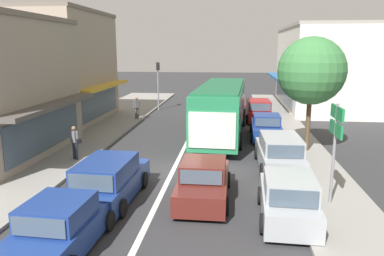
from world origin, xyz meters
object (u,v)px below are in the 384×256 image
(sedan_queue_far_back, at_px, (203,181))
(street_tree_right, at_px, (311,71))
(parked_wagon_kerb_rear, at_px, (258,111))
(city_bus, at_px, (221,107))
(parked_sedan_kerb_third, at_px, (266,127))
(directional_road_sign, at_px, (336,130))
(traffic_light_downstreet, at_px, (158,78))
(sedan_behind_bus_mid, at_px, (60,228))
(wagon_behind_bus_near, at_px, (109,181))
(pedestrian_browsing_midblock, at_px, (137,107))
(pedestrian_with_handbag_near, at_px, (75,140))
(parked_wagon_kerb_second, at_px, (279,153))
(parked_hatchback_kerb_front, at_px, (288,199))

(sedan_queue_far_back, height_order, street_tree_right, street_tree_right)
(parked_wagon_kerb_rear, bearing_deg, city_bus, -114.62)
(parked_sedan_kerb_third, relative_size, directional_road_sign, 1.18)
(city_bus, xyz_separation_m, traffic_light_downstreet, (-5.84, 9.55, 0.97))
(sedan_behind_bus_mid, height_order, wagon_behind_bus_near, wagon_behind_bus_near)
(street_tree_right, xyz_separation_m, pedestrian_browsing_midblock, (-11.14, 7.76, -3.19))
(sedan_queue_far_back, height_order, pedestrian_with_handbag_near, pedestrian_with_handbag_near)
(parked_wagon_kerb_second, relative_size, street_tree_right, 0.76)
(parked_wagon_kerb_second, relative_size, traffic_light_downstreet, 1.08)
(pedestrian_browsing_midblock, bearing_deg, directional_road_sign, -54.15)
(traffic_light_downstreet, distance_m, pedestrian_browsing_midblock, 5.29)
(traffic_light_downstreet, bearing_deg, directional_road_sign, -63.17)
(city_bus, height_order, pedestrian_browsing_midblock, city_bus)
(parked_sedan_kerb_third, distance_m, street_tree_right, 5.05)
(street_tree_right, distance_m, pedestrian_with_handbag_near, 12.22)
(wagon_behind_bus_near, bearing_deg, street_tree_right, 41.61)
(parked_sedan_kerb_third, bearing_deg, parked_wagon_kerb_second, -89.17)
(parked_wagon_kerb_second, bearing_deg, traffic_light_downstreet, 118.97)
(parked_wagon_kerb_second, distance_m, parked_sedan_kerb_third, 5.98)
(sedan_behind_bus_mid, distance_m, traffic_light_downstreet, 23.66)
(wagon_behind_bus_near, distance_m, street_tree_right, 11.62)
(sedan_behind_bus_mid, relative_size, street_tree_right, 0.71)
(city_bus, relative_size, directional_road_sign, 3.05)
(traffic_light_downstreet, xyz_separation_m, directional_road_sign, (9.95, -19.67, -0.15))
(city_bus, bearing_deg, street_tree_right, -34.24)
(sedan_behind_bus_mid, bearing_deg, pedestrian_browsing_midblock, 98.13)
(pedestrian_browsing_midblock, bearing_deg, parked_sedan_kerb_third, -27.08)
(parked_hatchback_kerb_front, distance_m, traffic_light_downstreet, 22.65)
(parked_wagon_kerb_second, height_order, directional_road_sign, directional_road_sign)
(city_bus, bearing_deg, pedestrian_with_handbag_near, -138.13)
(pedestrian_browsing_midblock, bearing_deg, street_tree_right, -34.86)
(city_bus, xyz_separation_m, wagon_behind_bus_near, (-3.68, -10.49, -1.14))
(sedan_behind_bus_mid, xyz_separation_m, parked_hatchback_kerb_front, (6.37, 2.52, 0.05))
(directional_road_sign, bearing_deg, city_bus, 112.13)
(city_bus, xyz_separation_m, parked_wagon_kerb_second, (2.83, -6.10, -1.14))
(street_tree_right, bearing_deg, parked_sedan_kerb_third, 121.66)
(street_tree_right, bearing_deg, sedan_behind_bus_mid, -128.19)
(parked_hatchback_kerb_front, height_order, directional_road_sign, directional_road_sign)
(parked_hatchback_kerb_front, xyz_separation_m, directional_road_sign, (1.63, 1.29, 1.99))
(city_bus, bearing_deg, pedestrian_browsing_midblock, 144.71)
(city_bus, xyz_separation_m, street_tree_right, (4.60, -3.13, 2.38))
(parked_wagon_kerb_rear, distance_m, pedestrian_browsing_midblock, 9.22)
(sedan_queue_far_back, relative_size, pedestrian_with_handbag_near, 2.59)
(sedan_behind_bus_mid, distance_m, parked_wagon_kerb_second, 10.32)
(city_bus, relative_size, wagon_behind_bus_near, 2.41)
(parked_wagon_kerb_second, xyz_separation_m, parked_wagon_kerb_rear, (-0.22, 11.80, 0.00))
(parked_sedan_kerb_third, height_order, directional_road_sign, directional_road_sign)
(parked_wagon_kerb_rear, xyz_separation_m, street_tree_right, (1.99, -8.84, 3.51))
(parked_wagon_kerb_rear, bearing_deg, parked_wagon_kerb_second, -88.95)
(parked_hatchback_kerb_front, bearing_deg, directional_road_sign, 38.28)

